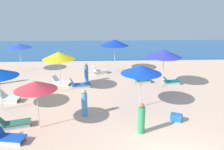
% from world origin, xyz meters
% --- Properties ---
extents(ocean, '(60.00, 12.99, 0.12)m').
position_xyz_m(ocean, '(0.00, 23.50, 0.06)').
color(ocean, '#215995').
rests_on(ocean, ground_plane).
extents(lounge_chair_0_0, '(1.40, 0.82, 0.67)m').
position_xyz_m(lounge_chair_0_0, '(-8.67, 6.59, 0.25)').
color(lounge_chair_0_0, silver).
rests_on(lounge_chair_0_0, ground_plane).
extents(umbrella_1, '(2.31, 2.31, 2.51)m').
position_xyz_m(umbrella_1, '(-0.72, 5.45, 2.28)').
color(umbrella_1, silver).
rests_on(umbrella_1, ground_plane).
extents(umbrella_2, '(2.46, 2.46, 2.72)m').
position_xyz_m(umbrella_2, '(1.44, 8.86, 2.46)').
color(umbrella_2, silver).
rests_on(umbrella_2, ground_plane).
extents(lounge_chair_2_0, '(1.41, 0.91, 0.65)m').
position_xyz_m(lounge_chair_2_0, '(0.10, 9.72, 0.25)').
color(lounge_chair_2_0, silver).
rests_on(lounge_chair_2_0, ground_plane).
extents(lounge_chair_2_1, '(1.42, 0.81, 0.71)m').
position_xyz_m(lounge_chair_2_1, '(2.17, 9.23, 0.27)').
color(lounge_chair_2_1, silver).
rests_on(lounge_chair_2_1, ground_plane).
extents(umbrella_3, '(2.16, 2.16, 2.51)m').
position_xyz_m(umbrella_3, '(-9.97, 13.30, 2.32)').
color(umbrella_3, silver).
rests_on(umbrella_3, ground_plane).
extents(umbrella_4, '(2.39, 2.39, 2.83)m').
position_xyz_m(umbrella_4, '(-1.77, 13.02, 2.56)').
color(umbrella_4, silver).
rests_on(umbrella_4, ground_plane).
extents(lounge_chair_4_0, '(1.41, 1.00, 0.78)m').
position_xyz_m(lounge_chair_4_0, '(-3.13, 12.30, 0.28)').
color(lounge_chair_4_0, silver).
rests_on(lounge_chair_4_0, ground_plane).
extents(umbrella_5, '(1.98, 1.98, 2.40)m').
position_xyz_m(umbrella_5, '(-6.00, 3.25, 2.18)').
color(umbrella_5, silver).
rests_on(umbrella_5, ground_plane).
extents(lounge_chair_5_0, '(1.43, 0.84, 0.72)m').
position_xyz_m(lounge_chair_5_0, '(-7.05, 2.01, 0.25)').
color(lounge_chair_5_0, silver).
rests_on(lounge_chair_5_0, ground_plane).
extents(lounge_chair_5_1, '(1.61, 1.02, 0.60)m').
position_xyz_m(lounge_chair_5_1, '(-7.24, 3.32, 0.22)').
color(lounge_chair_5_1, silver).
rests_on(lounge_chair_5_1, ground_plane).
extents(umbrella_6, '(2.18, 2.18, 2.78)m').
position_xyz_m(umbrella_6, '(-5.72, 8.16, 2.53)').
color(umbrella_6, silver).
rests_on(umbrella_6, ground_plane).
extents(lounge_chair_6_0, '(1.54, 1.03, 0.62)m').
position_xyz_m(lounge_chair_6_0, '(-5.93, 9.67, 0.22)').
color(lounge_chair_6_0, silver).
rests_on(lounge_chair_6_0, ground_plane).
extents(lounge_chair_6_1, '(1.54, 0.91, 0.74)m').
position_xyz_m(lounge_chair_6_1, '(-4.52, 8.88, 0.25)').
color(lounge_chair_6_1, silver).
rests_on(lounge_chair_6_1, ground_plane).
extents(beachgoer_0, '(0.40, 0.40, 1.52)m').
position_xyz_m(beachgoer_0, '(-3.87, 4.42, 0.71)').
color(beachgoer_0, '#4697D8').
rests_on(beachgoer_0, ground_plane).
extents(beachgoer_3, '(0.41, 0.41, 1.49)m').
position_xyz_m(beachgoer_3, '(-1.12, 2.54, 0.70)').
color(beachgoer_3, '#2F9F62').
rests_on(beachgoer_3, ground_plane).
extents(beachgoer_4, '(0.34, 0.34, 1.47)m').
position_xyz_m(beachgoer_4, '(-4.09, 10.18, 0.69)').
color(beachgoer_4, '#4080CB').
rests_on(beachgoer_4, ground_plane).
extents(cooler_box_1, '(0.67, 0.58, 0.37)m').
position_xyz_m(cooler_box_1, '(0.89, 3.64, 0.19)').
color(cooler_box_1, '#1F63B5').
rests_on(cooler_box_1, ground_plane).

